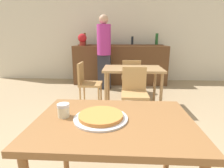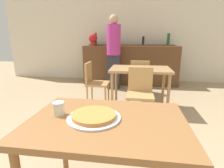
{
  "view_description": "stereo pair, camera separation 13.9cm",
  "coord_description": "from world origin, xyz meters",
  "px_view_note": "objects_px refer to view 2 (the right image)",
  "views": [
    {
      "loc": [
        0.05,
        -1.06,
        1.26
      ],
      "look_at": [
        -0.04,
        0.55,
        0.84
      ],
      "focal_mm": 28.0,
      "sensor_mm": 36.0,
      "label": 1
    },
    {
      "loc": [
        0.18,
        -1.05,
        1.26
      ],
      "look_at": [
        -0.04,
        0.55,
        0.84
      ],
      "focal_mm": 28.0,
      "sensor_mm": 36.0,
      "label": 2
    }
  ],
  "objects_px": {
    "chair_far_side_front": "(140,90)",
    "potted_plant": "(93,39)",
    "pizza_tray": "(94,116)",
    "person_standing": "(114,50)",
    "chair_far_side_back": "(139,76)",
    "chair_far_side_left": "(94,81)",
    "cheese_shaker": "(59,108)"
  },
  "relations": [
    {
      "from": "chair_far_side_back",
      "to": "pizza_tray",
      "type": "bearing_deg",
      "value": 82.66
    },
    {
      "from": "chair_far_side_front",
      "to": "cheese_shaker",
      "type": "bearing_deg",
      "value": -111.24
    },
    {
      "from": "chair_far_side_front",
      "to": "chair_far_side_back",
      "type": "distance_m",
      "value": 1.06
    },
    {
      "from": "potted_plant",
      "to": "cheese_shaker",
      "type": "bearing_deg",
      "value": -79.6
    },
    {
      "from": "pizza_tray",
      "to": "potted_plant",
      "type": "xyz_separation_m",
      "value": [
        -0.96,
        3.86,
        0.5
      ]
    },
    {
      "from": "chair_far_side_left",
      "to": "cheese_shaker",
      "type": "bearing_deg",
      "value": -172.86
    },
    {
      "from": "chair_far_side_back",
      "to": "potted_plant",
      "type": "height_order",
      "value": "potted_plant"
    },
    {
      "from": "chair_far_side_back",
      "to": "person_standing",
      "type": "relative_size",
      "value": 0.46
    },
    {
      "from": "chair_far_side_front",
      "to": "potted_plant",
      "type": "bearing_deg",
      "value": 119.49
    },
    {
      "from": "chair_far_side_back",
      "to": "potted_plant",
      "type": "bearing_deg",
      "value": -43.62
    },
    {
      "from": "person_standing",
      "to": "cheese_shaker",
      "type": "bearing_deg",
      "value": -89.13
    },
    {
      "from": "pizza_tray",
      "to": "potted_plant",
      "type": "relative_size",
      "value": 1.1
    },
    {
      "from": "chair_far_side_front",
      "to": "potted_plant",
      "type": "distance_m",
      "value": 2.75
    },
    {
      "from": "chair_far_side_left",
      "to": "cheese_shaker",
      "type": "relative_size",
      "value": 8.96
    },
    {
      "from": "person_standing",
      "to": "potted_plant",
      "type": "xyz_separation_m",
      "value": [
        -0.65,
        0.53,
        0.26
      ]
    },
    {
      "from": "chair_far_side_front",
      "to": "person_standing",
      "type": "bearing_deg",
      "value": 110.08
    },
    {
      "from": "pizza_tray",
      "to": "person_standing",
      "type": "relative_size",
      "value": 0.2
    },
    {
      "from": "chair_far_side_front",
      "to": "chair_far_side_back",
      "type": "xyz_separation_m",
      "value": [
        -0.0,
        1.06,
        0.0
      ]
    },
    {
      "from": "chair_far_side_back",
      "to": "cheese_shaker",
      "type": "distance_m",
      "value": 2.68
    },
    {
      "from": "chair_far_side_back",
      "to": "pizza_tray",
      "type": "xyz_separation_m",
      "value": [
        -0.34,
        -2.62,
        0.27
      ]
    },
    {
      "from": "chair_far_side_left",
      "to": "potted_plant",
      "type": "height_order",
      "value": "potted_plant"
    },
    {
      "from": "person_standing",
      "to": "chair_far_side_back",
      "type": "bearing_deg",
      "value": -47.62
    },
    {
      "from": "chair_far_side_left",
      "to": "cheese_shaker",
      "type": "height_order",
      "value": "same"
    },
    {
      "from": "person_standing",
      "to": "potted_plant",
      "type": "height_order",
      "value": "person_standing"
    },
    {
      "from": "pizza_tray",
      "to": "person_standing",
      "type": "xyz_separation_m",
      "value": [
        -0.31,
        3.33,
        0.24
      ]
    },
    {
      "from": "chair_far_side_left",
      "to": "person_standing",
      "type": "height_order",
      "value": "person_standing"
    },
    {
      "from": "pizza_tray",
      "to": "person_standing",
      "type": "height_order",
      "value": "person_standing"
    },
    {
      "from": "chair_far_side_front",
      "to": "pizza_tray",
      "type": "relative_size",
      "value": 2.32
    },
    {
      "from": "person_standing",
      "to": "chair_far_side_left",
      "type": "bearing_deg",
      "value": -99.55
    },
    {
      "from": "chair_far_side_left",
      "to": "potted_plant",
      "type": "xyz_separation_m",
      "value": [
        -0.44,
        1.77,
        0.76
      ]
    },
    {
      "from": "chair_far_side_left",
      "to": "cheese_shaker",
      "type": "xyz_separation_m",
      "value": [
        0.26,
        -2.06,
        0.3
      ]
    },
    {
      "from": "pizza_tray",
      "to": "potted_plant",
      "type": "height_order",
      "value": "potted_plant"
    }
  ]
}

